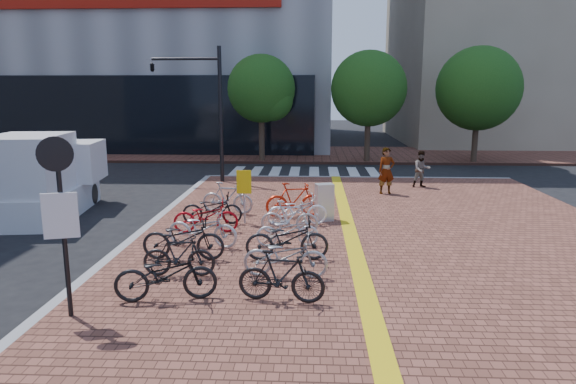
# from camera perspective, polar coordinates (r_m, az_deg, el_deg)

# --- Properties ---
(ground) EXTENTS (120.00, 120.00, 0.00)m
(ground) POSITION_cam_1_polar(r_m,az_deg,el_deg) (12.45, -1.62, -8.12)
(ground) COLOR black
(ground) RESTS_ON ground
(sidewalk) EXTENTS (14.00, 34.00, 0.15)m
(sidewalk) POSITION_cam_1_polar(r_m,az_deg,el_deg) (8.12, 18.32, -19.38)
(sidewalk) COLOR brown
(sidewalk) RESTS_ON ground
(tactile_strip) EXTENTS (0.40, 34.00, 0.01)m
(tactile_strip) POSITION_cam_1_polar(r_m,az_deg,el_deg) (7.88, 10.92, -19.31)
(tactile_strip) COLOR gold
(tactile_strip) RESTS_ON sidewalk
(kerb_north) EXTENTS (14.00, 0.25, 0.15)m
(kerb_north) POSITION_cam_1_polar(r_m,az_deg,el_deg) (24.15, 7.69, 1.51)
(kerb_north) COLOR gray
(kerb_north) RESTS_ON ground
(far_sidewalk) EXTENTS (70.00, 8.00, 0.15)m
(far_sidewalk) POSITION_cam_1_polar(r_m,az_deg,el_deg) (32.97, 1.16, 4.22)
(far_sidewalk) COLOR brown
(far_sidewalk) RESTS_ON ground
(building_beige) EXTENTS (20.00, 18.00, 18.00)m
(building_beige) POSITION_cam_1_polar(r_m,az_deg,el_deg) (47.18, 25.04, 16.20)
(building_beige) COLOR gray
(building_beige) RESTS_ON ground
(crosswalk) EXTENTS (7.50, 4.00, 0.01)m
(crosswalk) POSITION_cam_1_polar(r_m,az_deg,el_deg) (26.04, 1.82, 2.16)
(crosswalk) COLOR silver
(crosswalk) RESTS_ON ground
(street_trees) EXTENTS (16.20, 4.60, 6.35)m
(street_trees) POSITION_cam_1_polar(r_m,az_deg,el_deg) (29.45, 11.03, 11.02)
(street_trees) COLOR #38281E
(street_trees) RESTS_ON far_sidewalk
(bike_0) EXTENTS (2.04, 1.04, 1.02)m
(bike_0) POSITION_cam_1_polar(r_m,az_deg,el_deg) (10.22, -13.42, -8.94)
(bike_0) COLOR black
(bike_0) RESTS_ON sidewalk
(bike_1) EXTENTS (1.58, 0.48, 0.95)m
(bike_1) POSITION_cam_1_polar(r_m,az_deg,el_deg) (11.43, -12.04, -6.88)
(bike_1) COLOR black
(bike_1) RESTS_ON sidewalk
(bike_2) EXTENTS (1.99, 0.72, 1.04)m
(bike_2) POSITION_cam_1_polar(r_m,az_deg,el_deg) (12.49, -11.56, -5.07)
(bike_2) COLOR black
(bike_2) RESTS_ON sidewalk
(bike_3) EXTENTS (1.96, 0.97, 0.99)m
(bike_3) POSITION_cam_1_polar(r_m,az_deg,el_deg) (13.41, -9.49, -3.98)
(bike_3) COLOR silver
(bike_3) RESTS_ON sidewalk
(bike_4) EXTENTS (1.89, 0.86, 0.96)m
(bike_4) POSITION_cam_1_polar(r_m,az_deg,el_deg) (14.70, -9.12, -2.67)
(bike_4) COLOR #A60B15
(bike_4) RESTS_ON sidewalk
(bike_5) EXTENTS (1.83, 0.72, 0.95)m
(bike_5) POSITION_cam_1_polar(r_m,az_deg,el_deg) (15.63, -8.43, -1.83)
(bike_5) COLOR black
(bike_5) RESTS_ON sidewalk
(bike_6) EXTENTS (1.79, 0.80, 1.04)m
(bike_6) POSITION_cam_1_polar(r_m,az_deg,el_deg) (16.88, -6.74, -0.64)
(bike_6) COLOR #B0B0B5
(bike_6) RESTS_ON sidewalk
(bike_7) EXTENTS (1.74, 0.70, 1.01)m
(bike_7) POSITION_cam_1_polar(r_m,az_deg,el_deg) (9.88, -0.76, -9.34)
(bike_7) COLOR black
(bike_7) RESTS_ON sidewalk
(bike_8) EXTENTS (1.85, 0.72, 0.96)m
(bike_8) POSITION_cam_1_polar(r_m,az_deg,el_deg) (11.12, -0.29, -7.10)
(bike_8) COLOR #A4A4A8
(bike_8) RESTS_ON sidewalk
(bike_9) EXTENTS (2.02, 0.85, 1.04)m
(bike_9) POSITION_cam_1_polar(r_m,az_deg,el_deg) (12.21, -0.11, -5.23)
(bike_9) COLOR black
(bike_9) RESTS_ON sidewalk
(bike_10) EXTENTS (1.68, 0.74, 0.85)m
(bike_10) POSITION_cam_1_polar(r_m,az_deg,el_deg) (13.26, -0.06, -4.29)
(bike_10) COLOR silver
(bike_10) RESTS_ON sidewalk
(bike_11) EXTENTS (1.63, 0.53, 0.97)m
(bike_11) POSITION_cam_1_polar(r_m,az_deg,el_deg) (14.33, 0.16, -2.86)
(bike_11) COLOR #B3B4B8
(bike_11) RESTS_ON sidewalk
(bike_12) EXTENTS (1.90, 0.98, 0.95)m
(bike_12) POSITION_cam_1_polar(r_m,az_deg,el_deg) (15.28, 1.02, -2.00)
(bike_12) COLOR white
(bike_12) RESTS_ON sidewalk
(bike_13) EXTENTS (1.91, 0.84, 1.11)m
(bike_13) POSITION_cam_1_polar(r_m,az_deg,el_deg) (16.31, 0.72, -0.86)
(bike_13) COLOR red
(bike_13) RESTS_ON sidewalk
(pedestrian_a) EXTENTS (0.73, 0.56, 1.81)m
(pedestrian_a) POSITION_cam_1_polar(r_m,az_deg,el_deg) (20.24, 10.88, 2.33)
(pedestrian_a) COLOR gray
(pedestrian_a) RESTS_ON sidewalk
(pedestrian_b) EXTENTS (0.80, 0.66, 1.51)m
(pedestrian_b) POSITION_cam_1_polar(r_m,az_deg,el_deg) (21.95, 14.63, 2.46)
(pedestrian_b) COLOR #454B58
(pedestrian_b) RESTS_ON sidewalk
(utility_box) EXTENTS (0.61, 0.51, 1.15)m
(utility_box) POSITION_cam_1_polar(r_m,az_deg,el_deg) (15.89, 4.05, -1.13)
(utility_box) COLOR silver
(utility_box) RESTS_ON sidewalk
(yellow_sign) EXTENTS (0.44, 0.11, 1.63)m
(yellow_sign) POSITION_cam_1_polar(r_m,az_deg,el_deg) (15.44, -4.91, 0.59)
(yellow_sign) COLOR #B7B7BC
(yellow_sign) RESTS_ON sidewalk
(notice_sign) EXTENTS (0.58, 0.22, 3.23)m
(notice_sign) POSITION_cam_1_polar(r_m,az_deg,el_deg) (9.63, -23.98, -1.40)
(notice_sign) COLOR black
(notice_sign) RESTS_ON sidewalk
(traffic_light_pole) EXTENTS (3.12, 1.20, 5.81)m
(traffic_light_pole) POSITION_cam_1_polar(r_m,az_deg,el_deg) (22.85, -10.93, 11.15)
(traffic_light_pole) COLOR black
(traffic_light_pole) RESTS_ON sidewalk
(box_truck) EXTENTS (2.67, 5.00, 2.76)m
(box_truck) POSITION_cam_1_polar(r_m,az_deg,el_deg) (18.69, -25.31, 1.47)
(box_truck) COLOR silver
(box_truck) RESTS_ON ground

